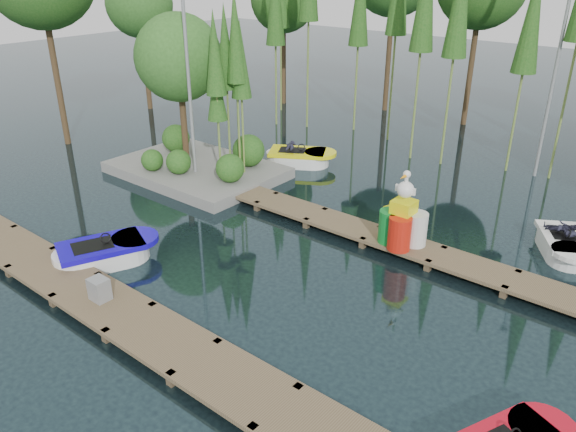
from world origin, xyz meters
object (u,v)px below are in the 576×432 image
Objects in this scene: island at (191,89)px; boat_yellow_far at (299,158)px; boat_blue at (104,254)px; drum_cluster at (402,224)px; yellow_barrel at (392,224)px; utility_cabinet at (99,289)px.

boat_yellow_far is at bearing 49.39° from island.
drum_cluster is at bearing 65.59° from boat_blue.
island reaches higher than boat_yellow_far.
island is 9.29m from yellow_barrel.
boat_blue reaches higher than utility_cabinet.
utility_cabinet is at bearing -13.07° from boat_blue.
boat_yellow_far is 1.40× the size of drum_cluster.
island is 2.18× the size of boat_blue.
boat_blue is 2.32m from utility_cabinet.
boat_blue is 5.71× the size of utility_cabinet.
drum_cluster is (4.12, 6.84, 0.37)m from utility_cabinet.
drum_cluster reaches higher than boat_yellow_far.
drum_cluster is at bearing 58.95° from utility_cabinet.
yellow_barrel is 0.46m from drum_cluster.
drum_cluster is at bearing -40.15° from boat_yellow_far.
boat_blue is 3.38× the size of yellow_barrel.
yellow_barrel reaches higher than boat_blue.
yellow_barrel is at bearing 68.33° from boat_blue.
yellow_barrel is at bearing 157.93° from drum_cluster.
yellow_barrel reaches higher than utility_cabinet.
yellow_barrel is (6.34, -3.82, 0.46)m from boat_yellow_far.
island reaches higher than utility_cabinet.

